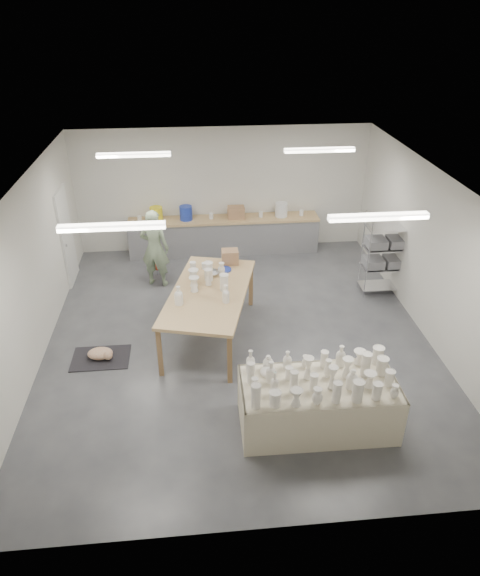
{
  "coord_description": "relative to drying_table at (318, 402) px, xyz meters",
  "views": [
    {
      "loc": [
        -0.73,
        -7.87,
        5.58
      ],
      "look_at": [
        0.04,
        0.01,
        1.05
      ],
      "focal_mm": 32.0,
      "sensor_mm": 36.0,
      "label": 1
    }
  ],
  "objects": [
    {
      "name": "room",
      "position": [
        -1.05,
        2.45,
        1.61
      ],
      "size": [
        8.0,
        8.02,
        3.0
      ],
      "color": "#424449",
      "rests_on": "ground"
    },
    {
      "name": "wire_shelf",
      "position": [
        2.25,
        3.77,
        0.47
      ],
      "size": [
        0.88,
        0.48,
        1.8
      ],
      "color": "silver",
      "rests_on": "ground"
    },
    {
      "name": "back_counter",
      "position": [
        -0.96,
        6.05,
        0.04
      ],
      "size": [
        4.6,
        0.6,
        1.24
      ],
      "color": "tan",
      "rests_on": "ground"
    },
    {
      "name": "work_table",
      "position": [
        -1.44,
        2.57,
        0.53
      ],
      "size": [
        1.93,
        2.87,
        1.35
      ],
      "rotation": [
        0.0,
        0.0,
        -0.25
      ],
      "color": "tan",
      "rests_on": "ground"
    },
    {
      "name": "cat",
      "position": [
        -3.4,
        1.93,
        -0.33
      ],
      "size": [
        0.51,
        0.43,
        0.19
      ],
      "rotation": [
        0.0,
        0.0,
        -0.33
      ],
      "color": "white",
      "rests_on": "rug"
    },
    {
      "name": "rug",
      "position": [
        -3.42,
        1.94,
        -0.43
      ],
      "size": [
        1.0,
        0.7,
        0.02
      ],
      "primitive_type": "cube",
      "color": "black",
      "rests_on": "ground"
    },
    {
      "name": "potter",
      "position": [
        -2.53,
        4.58,
        0.42
      ],
      "size": [
        0.72,
        0.58,
        1.73
      ],
      "primitive_type": "imported",
      "rotation": [
        0.0,
        0.0,
        2.85
      ],
      "color": "#8FA681",
      "rests_on": "ground"
    },
    {
      "name": "drying_table",
      "position": [
        0.0,
        0.0,
        0.0
      ],
      "size": [
        2.26,
        1.09,
        1.17
      ],
      "rotation": [
        0.0,
        0.0,
        -0.01
      ],
      "color": "olive",
      "rests_on": "ground"
    },
    {
      "name": "red_stool",
      "position": [
        -2.53,
        4.85,
        -0.16
      ],
      "size": [
        0.43,
        0.43,
        0.32
      ],
      "rotation": [
        0.0,
        0.0,
        -0.35
      ],
      "color": "red",
      "rests_on": "ground"
    }
  ]
}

